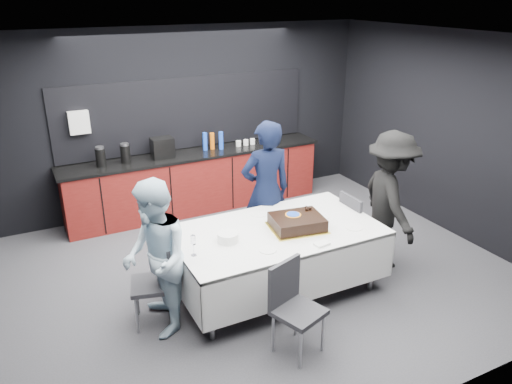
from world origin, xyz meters
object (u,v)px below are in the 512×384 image
party_table (276,240)px  chair_right (356,223)px  person_left (155,259)px  plate_stack (228,237)px  chair_left (159,277)px  person_center (266,191)px  champagne_flute (193,241)px  chair_near (292,301)px  person_right (390,200)px  cake_assembly (297,222)px

party_table → chair_right: 1.24m
person_left → plate_stack: bearing=102.8°
chair_left → person_center: 1.85m
champagne_flute → person_center: size_ratio=0.12×
chair_left → person_center: person_center is taller
person_left → chair_near: bearing=57.5°
chair_right → person_left: bearing=-175.3°
party_table → chair_left: size_ratio=2.51×
party_table → champagne_flute: (-1.03, -0.14, 0.30)m
chair_near → person_right: 2.13m
chair_near → person_right: person_right is taller
champagne_flute → person_center: 1.59m
chair_near → person_left: bearing=140.1°
person_center → person_left: size_ratio=1.12×
chair_right → champagne_flute: bearing=-173.6°
person_right → cake_assembly: bearing=105.9°
cake_assembly → chair_right: bearing=11.5°
plate_stack → champagne_flute: size_ratio=1.01×
chair_right → plate_stack: bearing=-175.7°
chair_left → champagne_flute: bearing=-24.9°
cake_assembly → person_left: bearing=-179.6°
party_table → person_left: size_ratio=1.42×
champagne_flute → person_left: 0.41m
cake_assembly → person_center: bearing=86.2°
champagne_flute → person_right: bearing=1.0°
cake_assembly → champagne_flute: 1.25m
party_table → person_right: (1.55, -0.09, 0.23)m
plate_stack → person_left: 0.82m
champagne_flute → chair_right: size_ratio=0.24×
person_center → person_right: 1.54m
cake_assembly → chair_near: cake_assembly is taller
chair_near → person_center: (0.64, 1.75, 0.38)m
chair_right → chair_near: size_ratio=1.00×
party_table → person_right: bearing=-3.4°
party_table → person_center: size_ratio=1.27×
person_right → chair_left: bearing=104.0°
person_left → chair_right: bearing=102.1°
chair_right → person_left: person_left is taller
cake_assembly → champagne_flute: (-1.25, -0.05, 0.08)m
person_left → champagne_flute: bearing=91.7°
chair_right → person_center: person_center is taller
chair_right → person_center: (-0.95, 0.65, 0.38)m
plate_stack → chair_right: chair_right is taller
champagne_flute → person_left: (-0.39, 0.04, -0.12)m
chair_left → plate_stack: bearing=-3.0°
champagne_flute → person_left: bearing=174.3°
cake_assembly → chair_left: bearing=176.2°
plate_stack → champagne_flute: champagne_flute is taller
chair_near → chair_left: bearing=135.1°
plate_stack → chair_left: bearing=177.0°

